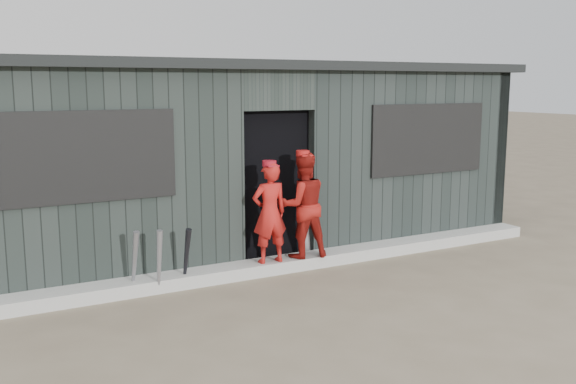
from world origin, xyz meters
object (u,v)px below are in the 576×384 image
bat_right (186,257)px  dugout (232,156)px  player_red_right (303,205)px  bat_mid (159,262)px  player_red_left (270,213)px  player_grey_back (312,204)px  bat_left (134,263)px

bat_right → dugout: 2.44m
player_red_right → dugout: size_ratio=0.16×
bat_mid → dugout: (1.73, 1.89, 0.91)m
bat_right → dugout: size_ratio=0.09×
dugout → player_red_left: bearing=-99.2°
bat_right → bat_mid: bearing=-164.6°
dugout → bat_right: bearing=-127.6°
bat_mid → player_red_left: bearing=5.4°
player_red_left → dugout: size_ratio=0.15×
player_grey_back → dugout: dugout is taller
player_red_right → dugout: dugout is taller
bat_left → player_red_right: player_red_right is taller
player_red_left → player_grey_back: 1.05m
player_red_left → player_red_right: size_ratio=0.93×
player_red_left → player_red_right: bearing=-174.8°
bat_mid → player_red_left: size_ratio=0.61×
bat_left → bat_mid: bearing=-25.3°
player_red_right → dugout: bearing=-74.3°
bat_mid → player_red_right: 1.99m
bat_left → player_red_left: (1.69, 0.02, 0.39)m
bat_right → player_grey_back: bearing=15.4°
player_red_left → dugout: bearing=-97.8°
bat_left → bat_right: size_ratio=1.05×
bat_left → player_grey_back: bearing=11.6°
bat_left → player_red_right: 2.22m
bat_mid → player_red_right: (1.93, 0.17, 0.44)m
bat_right → player_grey_back: (2.01, 0.55, 0.35)m
bat_mid → bat_left: bearing=154.7°
player_grey_back → player_red_right: bearing=43.8°
bat_mid → player_red_left: 1.51m
player_red_right → player_grey_back: size_ratio=0.94×
bat_right → dugout: (1.38, 1.79, 0.92)m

